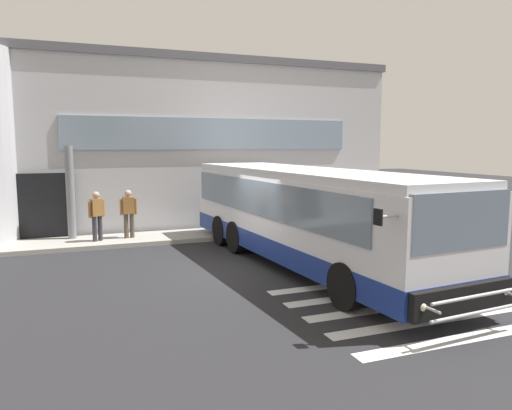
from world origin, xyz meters
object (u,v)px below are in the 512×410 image
(passenger_near_column, at_px, (97,214))
(safety_bollard_yellow, at_px, (248,228))
(entry_support_column, at_px, (70,193))
(passenger_by_doorway, at_px, (128,210))
(bus_main_foreground, at_px, (306,218))

(passenger_near_column, height_order, safety_bollard_yellow, passenger_near_column)
(entry_support_column, distance_m, passenger_by_doorway, 2.05)
(bus_main_foreground, bearing_deg, passenger_by_doorway, 129.92)
(bus_main_foreground, relative_size, passenger_near_column, 6.85)
(entry_support_column, height_order, passenger_near_column, entry_support_column)
(entry_support_column, relative_size, passenger_near_column, 1.91)
(passenger_near_column, height_order, passenger_by_doorway, same)
(entry_support_column, xyz_separation_m, safety_bollard_yellow, (5.84, -1.80, -1.30))
(passenger_by_doorway, height_order, safety_bollard_yellow, passenger_by_doorway)
(bus_main_foreground, xyz_separation_m, safety_bollard_yellow, (-0.30, 3.91, -0.88))
(bus_main_foreground, bearing_deg, entry_support_column, 137.09)
(bus_main_foreground, height_order, passenger_near_column, bus_main_foreground)
(passenger_near_column, bearing_deg, safety_bollard_yellow, -11.10)
(bus_main_foreground, distance_m, passenger_near_column, 7.25)
(entry_support_column, relative_size, safety_bollard_yellow, 3.55)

